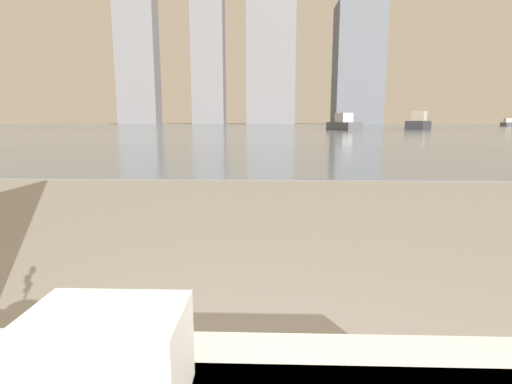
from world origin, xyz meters
The scene contains 7 objects.
towel_stack centered at (-0.09, 0.79, 0.64)m, with size 0.24×0.16×0.16m.
harbor_water centered at (0.00, 62.00, 0.01)m, with size 180.00×110.00×0.01m.
harbor_boat_0 centered at (17.71, 48.32, 0.75)m, with size 4.50×5.81×2.10m.
harbor_boat_1 centered at (44.95, 77.83, 0.53)m, with size 2.20×4.13×1.47m.
harbor_boat_2 centered at (8.15, 43.94, 0.65)m, with size 3.16×5.13×1.82m.
skyline_tower_1 centered at (-17.23, 118.00, 32.28)m, with size 8.97×7.55×64.56m.
skyline_tower_3 centered at (25.06, 118.00, 16.41)m, with size 12.99×11.06×32.83m.
Camera 1 is at (0.16, 0.23, 1.01)m, focal length 28.00 mm.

